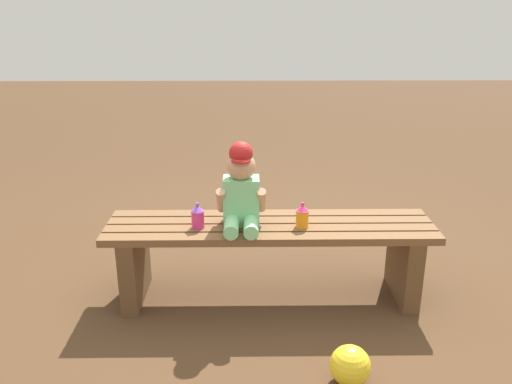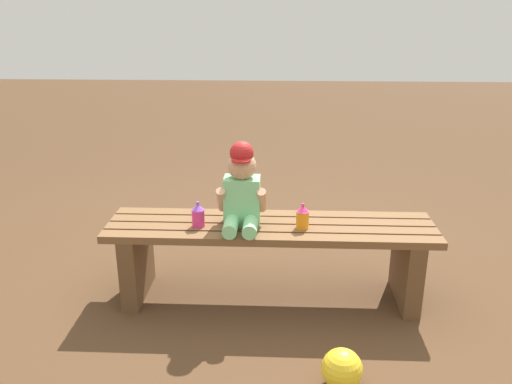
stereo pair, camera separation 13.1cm
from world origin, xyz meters
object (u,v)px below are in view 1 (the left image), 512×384
Objects in this scene: child_figure at (241,190)px; toy_ball at (350,366)px; sippy_cup_left at (198,216)px; sippy_cup_right at (302,216)px; park_bench at (270,247)px.

child_figure is 0.92m from toy_ball.
sippy_cup_left is 1.00× the size of sippy_cup_right.
park_bench is 0.33m from child_figure.
park_bench is at bearing 113.89° from toy_ball.
sippy_cup_right is (0.29, -0.03, -0.12)m from child_figure.
sippy_cup_right is at bearing -6.33° from child_figure.
park_bench is 0.24m from sippy_cup_right.
sippy_cup_right is at bearing -15.75° from park_bench.
toy_ball is (0.14, -0.61, -0.38)m from sippy_cup_right.
child_figure is 3.26× the size of sippy_cup_left.
child_figure is 2.52× the size of toy_ball.
toy_ball is (0.29, -0.65, -0.19)m from park_bench.
sippy_cup_left reaches higher than toy_ball.
child_figure is 0.24m from sippy_cup_left.
park_bench is 12.71× the size of sippy_cup_right.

